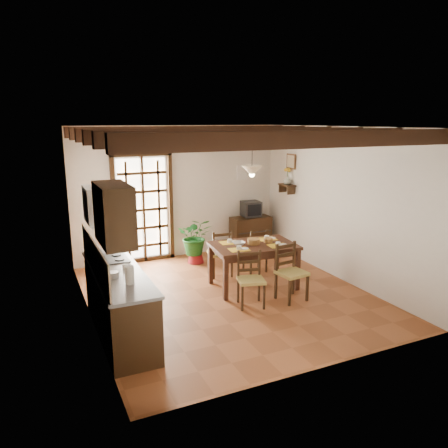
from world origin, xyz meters
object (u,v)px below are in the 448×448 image
chair_far_left (220,261)px  sideboard (251,233)px  dining_table (253,250)px  kitchen_counter (119,301)px  chair_near_right (291,283)px  crt_tv (251,209)px  pendant_lamp (252,170)px  chair_far_right (255,258)px  potted_plant (195,236)px  chair_near_left (251,289)px

chair_far_left → sideboard: bearing=-130.2°
dining_table → kitchen_counter: bearing=-157.8°
chair_near_right → chair_far_left: (-0.59, 1.54, -0.01)m
crt_tv → pendant_lamp: bearing=-114.6°
chair_near_right → crt_tv: 2.99m
chair_far_right → sideboard: (0.61, 1.34, 0.12)m
chair_far_left → crt_tv: size_ratio=2.16×
kitchen_counter → dining_table: bearing=17.1°
chair_far_right → chair_far_left: bearing=-4.5°
chair_near_right → pendant_lamp: size_ratio=1.12×
crt_tv → dining_table: bearing=-113.4°
kitchen_counter → chair_far_right: (2.95, 1.48, -0.20)m
chair_near_right → potted_plant: 2.59m
pendant_lamp → sideboard: bearing=61.9°
kitchen_counter → crt_tv: size_ratio=5.39×
sideboard → dining_table: bearing=-116.6°
chair_near_right → pendant_lamp: 2.01m
chair_near_left → chair_far_left: size_ratio=0.97×
kitchen_counter → pendant_lamp: (2.52, 0.88, 1.60)m
chair_near_left → chair_far_right: 1.65m
sideboard → chair_far_right: bearing=-114.3°
chair_near_right → crt_tv: crt_tv is taller
kitchen_counter → chair_near_left: bearing=1.9°
crt_tv → pendant_lamp: size_ratio=0.49×
dining_table → pendant_lamp: size_ratio=1.81×
chair_far_right → kitchen_counter: bearing=27.2°
potted_plant → chair_far_left: bearing=-80.9°
chair_far_right → sideboard: bearing=-114.0°
kitchen_counter → chair_near_right: (2.81, 0.00, -0.18)m
kitchen_counter → crt_tv: kitchen_counter is taller
chair_near_right → pendant_lamp: bearing=101.3°
chair_far_right → pendant_lamp: (-0.43, -0.61, 1.81)m
chair_near_left → potted_plant: 2.42m
potted_plant → pendant_lamp: pendant_lamp is taller
dining_table → chair_far_left: (-0.30, 0.77, -0.40)m
kitchen_counter → sideboard: bearing=38.4°
sideboard → pendant_lamp: 2.78m
sideboard → pendant_lamp: bearing=-117.8°
chair_near_right → chair_near_left: bearing=167.7°
chair_far_right → potted_plant: bearing=-48.0°
chair_far_left → pendant_lamp: size_ratio=1.07×
dining_table → chair_near_left: size_ratio=1.74×
dining_table → crt_tv: crt_tv is taller
chair_near_left → chair_far_left: 1.49m
chair_near_left → pendant_lamp: size_ratio=1.04×
chair_near_right → chair_far_right: 1.49m
potted_plant → kitchen_counter: bearing=-130.1°
chair_near_left → potted_plant: bearing=105.4°
chair_near_left → crt_tv: size_ratio=2.11×
kitchen_counter → chair_far_left: 2.72m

